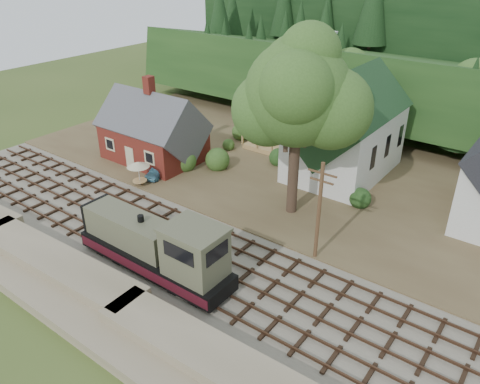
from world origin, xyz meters
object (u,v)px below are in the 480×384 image
Objects in this scene: car_blue at (157,171)px; car_green at (132,135)px; locomotive at (158,248)px; patio_set at (138,165)px.

car_blue is 10.80m from car_green.
locomotive is at bearing -107.12° from car_green.
car_blue is at bearing 91.48° from patio_set.
patio_set is (0.06, -2.34, 1.49)m from car_blue.
car_green is at bearing 142.61° from locomotive.
patio_set is at bearing -106.60° from car_blue.
car_blue is at bearing -98.27° from car_green.
car_green is at bearing 133.38° from car_blue.
locomotive reaches higher than patio_set.
patio_set reaches higher than car_green.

